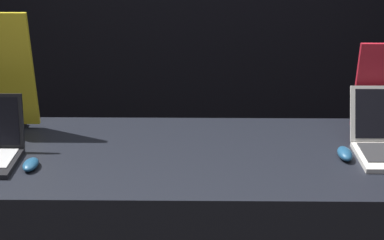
# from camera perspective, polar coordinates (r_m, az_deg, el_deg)

# --- Properties ---
(mouse_front) EXTENTS (0.06, 0.10, 0.03)m
(mouse_front) POSITION_cam_1_polar(r_m,az_deg,el_deg) (2.18, -16.83, -4.56)
(mouse_front) COLOR navy
(mouse_front) RESTS_ON display_counter
(mouse_back) EXTENTS (0.06, 0.11, 0.04)m
(mouse_back) POSITION_cam_1_polar(r_m,az_deg,el_deg) (2.24, 15.99, -3.47)
(mouse_back) COLOR navy
(mouse_back) RESTS_ON display_counter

